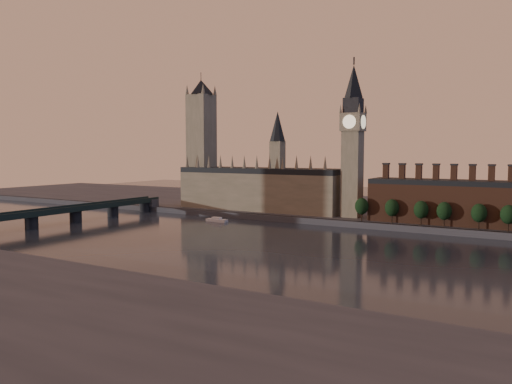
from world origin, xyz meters
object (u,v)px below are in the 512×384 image
big_ben (353,139)px  river_boat (217,220)px  westminster_bridge (51,214)px  victoria_tower (201,138)px

big_ben → river_boat: (-82.00, -42.54, -55.61)m
westminster_bridge → river_boat: (83.00, 70.15, -6.22)m
big_ben → river_boat: bearing=-152.6°
victoria_tower → westminster_bridge: 133.21m
victoria_tower → river_boat: 88.96m
river_boat → victoria_tower: bearing=135.4°
victoria_tower → river_boat: size_ratio=6.80×
big_ben → victoria_tower: bearing=177.8°
big_ben → westminster_bridge: 205.83m
victoria_tower → big_ben: (130.00, -5.00, -2.26)m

